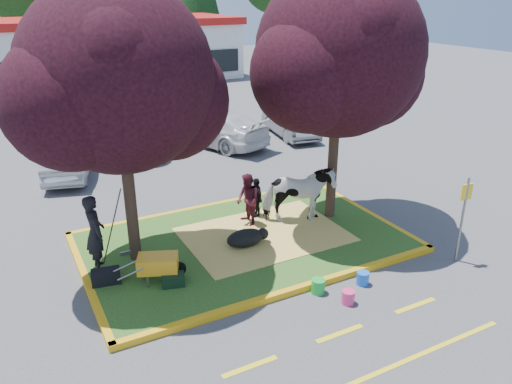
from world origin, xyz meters
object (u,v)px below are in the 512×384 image
calf (245,238)px  bucket_pink (348,297)px  sign_post (463,212)px  bucket_blue (363,278)px  handler (95,233)px  bucket_green (318,286)px  car_silver (69,158)px  cow (298,195)px  wheelbarrow (158,264)px

calf → bucket_pink: (0.91, -3.12, -0.22)m
sign_post → bucket_blue: (-2.76, 0.23, -1.18)m
handler → bucket_green: bearing=-130.4°
bucket_green → sign_post: bearing=-6.3°
bucket_green → car_silver: size_ratio=0.08×
cow → calf: bearing=128.7°
bucket_blue → handler: bearing=147.7°
wheelbarrow → car_silver: size_ratio=0.41×
bucket_green → bucket_blue: bucket_green is taller
bucket_green → cow: bearing=65.6°
calf → handler: 3.69m
bucket_green → car_silver: car_silver is taller
handler → wheelbarrow: (1.10, -1.18, -0.51)m
sign_post → bucket_blue: bearing=-178.0°
cow → sign_post: bearing=-122.8°
handler → wheelbarrow: size_ratio=1.16×
wheelbarrow → bucket_green: bearing=-9.6°
calf → car_silver: 8.61m
cow → handler: size_ratio=1.06×
sign_post → bucket_blue: sign_post is taller
calf → wheelbarrow: (-2.47, -0.54, 0.20)m
car_silver → handler: bearing=101.8°
cow → bucket_green: (-1.39, -3.07, -0.82)m
calf → bucket_blue: (1.67, -2.67, -0.22)m
calf → sign_post: size_ratio=0.46×
bucket_green → wheelbarrow: bearing=147.4°
wheelbarrow → bucket_green: size_ratio=4.82×
bucket_blue → sign_post: bearing=-4.8°
sign_post → car_silver: (-7.51, 10.94, -0.69)m
bucket_blue → car_silver: size_ratio=0.08×
bucket_pink → handler: bearing=139.9°
wheelbarrow → bucket_pink: (3.38, -2.58, -0.42)m
wheelbarrow → bucket_green: wheelbarrow is taller
calf → handler: handler is taller
wheelbarrow → bucket_pink: bearing=-14.4°
cow → car_silver: cow is taller
bucket_pink → bucket_blue: bucket_blue is taller
handler → calf: bearing=-103.5°
bucket_green → bucket_blue: (1.11, -0.19, -0.01)m
handler → bucket_blue: (5.24, -3.32, -0.93)m
cow → handler: 5.53m
handler → car_silver: size_ratio=0.47×
calf → car_silver: size_ratio=0.26×
cow → handler: handler is taller
calf → bucket_pink: calf is taller
bucket_pink → calf: bearing=106.2°
calf → sign_post: sign_post is taller
wheelbarrow → sign_post: bearing=4.1°
bucket_green → bucket_blue: size_ratio=1.08×
calf → bucket_green: 2.55m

